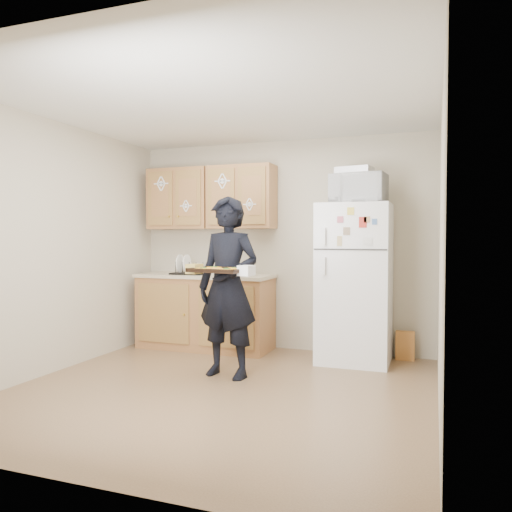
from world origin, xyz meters
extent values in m
plane|color=brown|center=(0.00, 0.00, 0.00)|extent=(3.60, 3.60, 0.00)
plane|color=silver|center=(0.00, 0.00, 2.50)|extent=(3.60, 3.60, 0.00)
cube|color=#BBB097|center=(0.00, 1.80, 1.25)|extent=(3.60, 0.04, 2.50)
cube|color=#BBB097|center=(0.00, -1.80, 1.25)|extent=(3.60, 0.04, 2.50)
cube|color=#BBB097|center=(-1.80, 0.00, 1.25)|extent=(0.04, 3.60, 2.50)
cube|color=#BBB097|center=(1.80, 0.00, 1.25)|extent=(0.04, 3.60, 2.50)
cube|color=white|center=(0.95, 1.43, 0.85)|extent=(0.75, 0.70, 1.70)
cube|color=olive|center=(-0.85, 1.48, 0.43)|extent=(1.60, 0.60, 0.86)
cube|color=#C6B398|center=(-0.85, 1.48, 0.88)|extent=(1.64, 0.64, 0.04)
cube|color=olive|center=(-1.25, 1.61, 1.83)|extent=(0.80, 0.33, 0.75)
cube|color=olive|center=(-0.43, 1.61, 1.83)|extent=(0.80, 0.33, 0.75)
cube|color=gold|center=(1.47, 1.67, 0.16)|extent=(0.20, 0.07, 0.32)
imported|color=black|center=(-0.11, 0.43, 0.87)|extent=(0.69, 0.50, 1.73)
cube|color=black|center=(-0.06, 0.13, 1.04)|extent=(0.54, 0.43, 0.04)
cylinder|color=yellow|center=(-0.19, 0.07, 1.06)|extent=(0.16, 0.16, 0.02)
cylinder|color=yellow|center=(0.04, 0.03, 1.06)|extent=(0.16, 0.16, 0.02)
cylinder|color=yellow|center=(-0.16, 0.23, 1.06)|extent=(0.16, 0.16, 0.02)
cylinder|color=yellow|center=(0.06, 0.20, 1.06)|extent=(0.16, 0.16, 0.02)
imported|color=white|center=(0.99, 1.38, 1.86)|extent=(0.60, 0.43, 0.31)
cube|color=silver|center=(0.94, 1.41, 2.05)|extent=(0.40, 0.31, 0.08)
cube|color=black|center=(-1.03, 1.40, 0.98)|extent=(0.41, 0.32, 0.16)
imported|color=white|center=(-0.97, 1.40, 0.94)|extent=(0.25, 0.25, 0.05)
imported|color=white|center=(-0.25, 1.33, 1.00)|extent=(0.10, 0.10, 0.20)
camera|label=1|loc=(1.76, -3.97, 1.33)|focal=35.00mm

